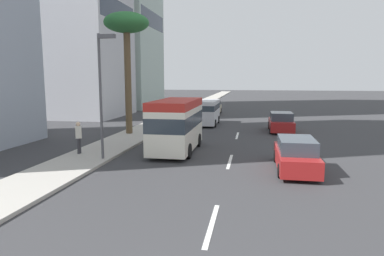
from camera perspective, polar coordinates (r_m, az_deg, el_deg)
The scene contains 13 objects.
ground_plane at distance 35.83m, azimuth 8.16°, elevation 1.07°, with size 198.00×198.00×0.00m, color #38383A.
sidewalk_right at distance 36.90m, azimuth -4.04°, elevation 1.45°, with size 162.00×3.00×0.15m, color #B2ADA3.
lane_stripe_near at distance 10.84m, azimuth 3.28°, elevation -15.62°, with size 3.20×0.16×0.01m, color silver.
lane_stripe_mid at distance 18.54m, azimuth 6.27°, elevation -5.52°, with size 3.20×0.16×0.01m, color silver.
lane_stripe_far at distance 26.94m, azimuth 7.50°, elevation -1.24°, with size 3.20×0.16×0.01m, color silver.
car_lead at distance 29.56m, azimuth 14.51°, elevation 0.89°, with size 4.34×1.94×1.63m.
minibus_second at distance 20.73m, azimuth -2.58°, elevation 0.76°, with size 6.07×2.37×3.12m.
car_third at distance 17.26m, azimuth 16.79°, elevation -4.29°, with size 4.76×1.84×1.60m.
car_fourth at distance 43.20m, azimuth 3.53°, elevation 3.41°, with size 4.61×1.80×1.72m.
van_fifth at distance 32.86m, azimuth 2.36°, elevation 2.86°, with size 5.13×2.22×2.34m.
pedestrian_near_lamp at distance 20.50m, azimuth -18.23°, elevation -1.25°, with size 0.33×0.38×1.82m.
palm_tree at distance 27.34m, azimuth -10.76°, elevation 15.81°, with size 3.38×3.38×9.15m.
street_lamp at distance 18.59m, azimuth -14.64°, elevation 7.32°, with size 0.24×0.97×6.50m.
Camera 1 is at (-4.04, -1.14, 4.37)m, focal length 32.26 mm.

